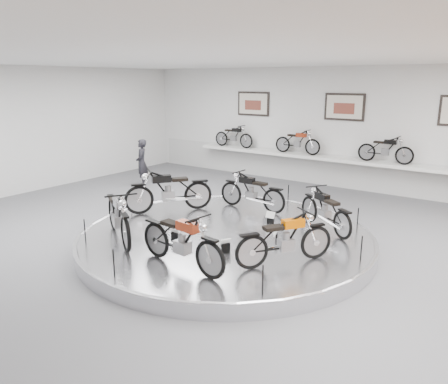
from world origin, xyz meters
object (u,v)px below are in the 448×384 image
Objects in this scene: shelf at (338,159)px; bike_f at (285,239)px; bike_d at (118,215)px; bike_b at (252,191)px; bike_c at (169,190)px; visitor at (142,163)px; bike_a at (325,210)px; bike_e at (182,240)px; display_platform at (226,239)px.

shelf is 6.68× the size of bike_f.
bike_b is at bearing 103.92° from bike_d.
shelf is at bearing -162.58° from bike_c.
bike_b is at bearing 36.85° from visitor.
bike_c is at bearing 47.23° from bike_a.
bike_a is 0.84× the size of bike_c.
bike_a is at bearing 37.02° from bike_f.
shelf is 6.86× the size of visitor.
bike_e is 1.07× the size of bike_f.
bike_e is 7.82m from visitor.
bike_e is at bearing 22.20° from bike_d.
bike_e is at bearing -86.92° from shelf.
bike_c is 1.02× the size of bike_d.
display_platform is 2.12m from bike_e.
bike_c reaches higher than bike_a.
bike_c is (-3.76, -0.98, 0.09)m from bike_a.
bike_a is (1.70, -4.99, -0.23)m from shelf.
display_platform is at bearing 78.01° from bike_d.
bike_e is (0.93, -3.80, 0.03)m from bike_b.
bike_a is at bearing 39.81° from display_platform.
bike_b is at bearing 110.14° from bike_e.
bike_c is 1.15× the size of bike_f.
visitor reaches higher than shelf.
visitor is at bearing -11.48° from bike_b.
bike_f reaches higher than shelf.
shelf is at bearing -38.60° from bike_a.
bike_f is at bearing -22.34° from display_platform.
shelf is 4.60m from bike_b.
shelf is 6.62m from visitor.
visitor reaches higher than bike_a.
display_platform is 4.02× the size of bike_a.
bike_b is 5.28m from visitor.
bike_b is (-2.18, 0.42, 0.01)m from bike_a.
bike_d is (-1.54, -1.67, 0.70)m from display_platform.
display_platform is 6.46m from shelf.
bike_a is 2.18m from bike_f.
bike_d is 1.16× the size of visitor.
bike_f is (3.39, 0.90, -0.06)m from bike_d.
visitor is at bearing 20.88° from bike_a.
bike_b is 3.66m from bike_d.
bike_d reaches higher than display_platform.
bike_c is 4.10m from bike_f.
bike_e is (-1.25, -3.38, 0.05)m from bike_a.
visitor reaches higher than bike_c.
bike_d reaches higher than bike_e.
visitor is (-4.11, 4.61, -0.04)m from bike_d.
bike_c is at bearing 13.93° from visitor.
bike_a is at bearing 169.64° from bike_b.
display_platform is 3.65× the size of bike_e.
bike_a is (1.70, 1.41, 0.62)m from display_platform.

